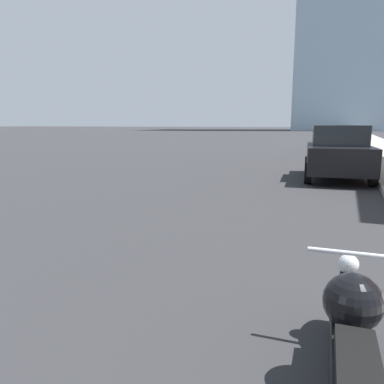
{
  "coord_description": "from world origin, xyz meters",
  "views": [
    {
      "loc": [
        3.45,
        2.28,
        1.73
      ],
      "look_at": [
        1.43,
        7.26,
        0.74
      ],
      "focal_mm": 35.0,
      "sensor_mm": 36.0,
      "label": 1
    }
  ],
  "objects_px": {
    "parked_car_yellow": "(344,134)",
    "motorcycle": "(352,350)",
    "parked_car_blue": "(340,139)",
    "parked_car_black": "(338,153)"
  },
  "relations": [
    {
      "from": "parked_car_yellow",
      "to": "motorcycle",
      "type": "bearing_deg",
      "value": -88.57
    },
    {
      "from": "motorcycle",
      "to": "parked_car_yellow",
      "type": "height_order",
      "value": "parked_car_yellow"
    },
    {
      "from": "motorcycle",
      "to": "parked_car_yellow",
      "type": "relative_size",
      "value": 0.57
    },
    {
      "from": "parked_car_blue",
      "to": "parked_car_yellow",
      "type": "bearing_deg",
      "value": 90.38
    },
    {
      "from": "parked_car_yellow",
      "to": "parked_car_black",
      "type": "bearing_deg",
      "value": -89.12
    },
    {
      "from": "motorcycle",
      "to": "parked_car_black",
      "type": "bearing_deg",
      "value": 89.4
    },
    {
      "from": "motorcycle",
      "to": "parked_car_blue",
      "type": "bearing_deg",
      "value": 88.75
    },
    {
      "from": "parked_car_blue",
      "to": "motorcycle",
      "type": "bearing_deg",
      "value": -87.96
    },
    {
      "from": "parked_car_blue",
      "to": "parked_car_yellow",
      "type": "xyz_separation_m",
      "value": [
        0.13,
        11.46,
        0.01
      ]
    },
    {
      "from": "parked_car_black",
      "to": "parked_car_yellow",
      "type": "distance_m",
      "value": 23.05
    }
  ]
}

